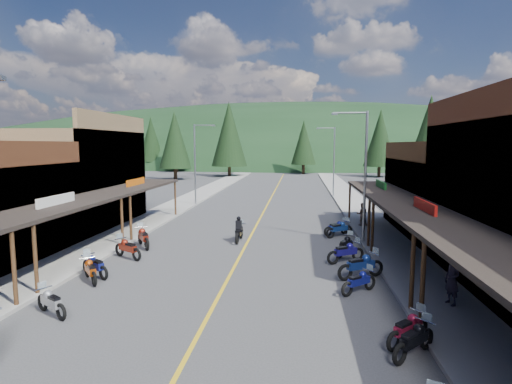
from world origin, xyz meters
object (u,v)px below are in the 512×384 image
(pine_3, at_px, (304,142))
(bike_east_10, at_px, (346,244))
(bike_east_7, at_px, (359,281))
(bike_east_9, at_px, (346,251))
(rider_on_bike, at_px, (239,231))
(pine_8, at_px, (127,145))
(bike_east_8, at_px, (361,264))
(pine_4, at_px, (380,138))
(shop_east_3, at_px, (458,197))
(pine_10, at_px, (175,140))
(bike_east_5, at_px, (414,338))
(streetlight_3, at_px, (333,158))
(pine_2, at_px, (229,134))
(bike_west_7, at_px, (90,269))
(streetlight_2, at_px, (363,171))
(bike_west_10, at_px, (143,236))
(pedestrian_east_b, at_px, (362,214))
(pine_0, at_px, (89,142))
(pine_1, at_px, (176,139))
(streetlight_1, at_px, (196,161))
(bike_east_11, at_px, (339,228))
(pedestrian_east_a, at_px, (452,280))
(bike_east_12, at_px, (336,227))
(pine_5, at_px, (447,135))
(bike_east_6, at_px, (408,327))
(pine_11, at_px, (430,136))
(bike_west_9, at_px, (128,247))
(shop_west_3, at_px, (70,179))
(bike_west_8, at_px, (95,264))
(pine_7, at_px, (151,139))

(pine_3, xyz_separation_m, bike_east_10, (1.73, -60.69, -5.89))
(bike_east_7, bearing_deg, bike_east_9, 140.80)
(rider_on_bike, bearing_deg, pine_8, 124.73)
(rider_on_bike, bearing_deg, bike_east_8, -43.08)
(pine_4, distance_m, bike_east_7, 62.13)
(pine_3, bearing_deg, shop_east_3, -79.89)
(pine_10, distance_m, bike_east_5, 60.83)
(streetlight_3, xyz_separation_m, pine_2, (-16.95, 28.00, 3.53))
(bike_west_7, bearing_deg, bike_east_9, -20.35)
(shop_east_3, xyz_separation_m, pine_3, (-9.75, 54.70, 3.95))
(streetlight_2, height_order, bike_west_10, streetlight_2)
(pedestrian_east_b, bearing_deg, pine_2, -67.99)
(pine_0, relative_size, pedestrian_east_b, 6.62)
(pine_1, height_order, bike_east_5, pine_1)
(streetlight_1, bearing_deg, pine_2, 94.84)
(pine_10, xyz_separation_m, bike_east_5, (24.44, -55.36, -6.23))
(bike_east_10, bearing_deg, bike_west_10, -154.56)
(streetlight_2, bearing_deg, pine_0, 131.01)
(bike_east_11, bearing_deg, bike_east_8, -34.30)
(bike_west_10, height_order, bike_east_5, bike_west_10)
(pine_1, bearing_deg, pedestrian_east_a, -65.42)
(bike_east_7, relative_size, pedestrian_east_a, 1.02)
(streetlight_2, bearing_deg, bike_east_12, 122.02)
(pine_4, bearing_deg, pine_5, 36.87)
(streetlight_1, xyz_separation_m, bike_east_6, (13.41, -26.65, -3.90))
(pine_10, height_order, bike_east_11, pine_10)
(pine_8, height_order, bike_east_12, pine_8)
(pine_4, bearing_deg, bike_east_6, -100.12)
(pine_11, bearing_deg, bike_east_11, -116.50)
(streetlight_1, xyz_separation_m, pine_11, (26.95, 16.00, 2.73))
(pine_5, xyz_separation_m, bike_east_7, (-28.39, -72.51, -7.45))
(bike_west_9, distance_m, bike_west_10, 2.36)
(pine_4, xyz_separation_m, pine_10, (-36.00, -10.00, -0.45))
(shop_west_3, bearing_deg, pine_1, 99.87)
(pine_8, bearing_deg, pedestrian_east_b, -42.39)
(pine_2, relative_size, bike_east_11, 6.59)
(bike_west_8, xyz_separation_m, bike_west_9, (0.24, 2.98, 0.03))
(pine_1, relative_size, bike_east_11, 5.88)
(shop_east_3, bearing_deg, bike_east_9, -137.33)
(streetlight_1, relative_size, streetlight_3, 1.00)
(bike_west_7, bearing_deg, pine_8, 71.62)
(bike_west_8, bearing_deg, pedestrian_east_a, -64.02)
(pine_5, xyz_separation_m, bike_east_11, (-28.20, -62.49, -7.38))
(streetlight_1, xyz_separation_m, pine_0, (-33.05, 40.00, 2.02))
(pine_3, xyz_separation_m, pine_7, (-36.00, 10.00, 0.75))
(shop_west_3, xyz_separation_m, pine_7, (-18.22, 64.70, 3.72))
(pine_8, xyz_separation_m, pedestrian_east_b, (29.74, -27.15, -5.00))
(pine_11, xyz_separation_m, bike_east_8, (-14.04, -36.66, -6.52))
(bike_west_10, distance_m, pedestrian_east_b, 15.48)
(bike_east_8, bearing_deg, pine_5, 130.86)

